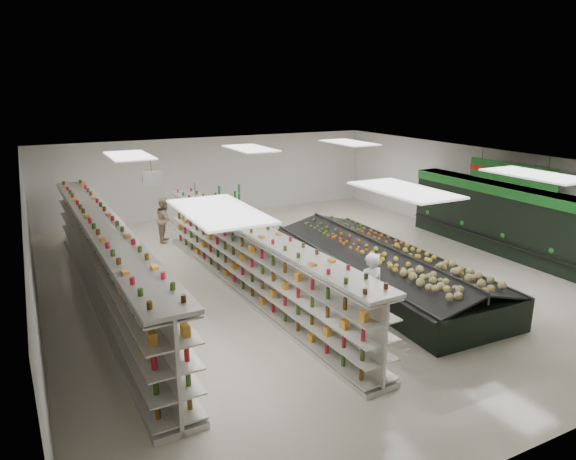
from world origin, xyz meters
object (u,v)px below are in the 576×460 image
shopper_main (370,291)px  shopper_background (165,219)px  gondola_left (106,265)px  produce_island (381,265)px  soda_endcap (228,206)px  gondola_center (251,263)px

shopper_main → shopper_background: size_ratio=1.14×
gondola_left → shopper_background: size_ratio=7.68×
shopper_main → produce_island: bearing=-129.0°
gondola_left → shopper_background: bearing=58.2°
soda_endcap → shopper_background: size_ratio=0.90×
shopper_background → gondola_left: bearing=171.4°
soda_endcap → gondola_left: bearing=-132.8°
shopper_background → soda_endcap: bearing=-42.7°
shopper_main → shopper_background: (-2.32, 8.63, -0.11)m
gondola_left → shopper_main: bearing=-42.2°
gondola_left → produce_island: bearing=-19.1°
produce_island → shopper_background: 7.81m
soda_endcap → shopper_main: size_ratio=0.79×
gondola_left → gondola_center: 3.56m
gondola_left → shopper_main: size_ratio=6.74×
gondola_left → soda_endcap: gondola_left is taller
gondola_center → produce_island: (3.42, -0.96, -0.32)m
shopper_main → shopper_background: shopper_main is taller
gondola_left → shopper_background: 5.14m
soda_endcap → shopper_main: shopper_main is taller
gondola_center → shopper_background: bearing=94.9°
shopper_main → gondola_left: bearing=-37.1°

